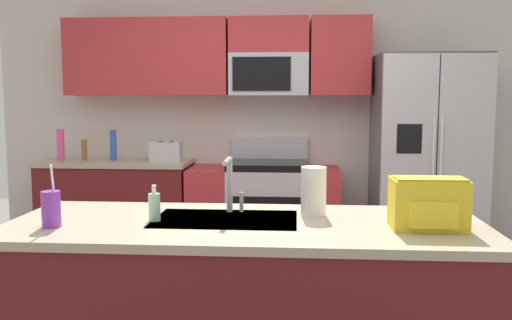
{
  "coord_description": "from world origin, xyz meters",
  "views": [
    {
      "loc": [
        0.29,
        -3.12,
        1.47
      ],
      "look_at": [
        0.02,
        0.6,
        1.05
      ],
      "focal_mm": 38.23,
      "sensor_mm": 36.0,
      "label": 1
    }
  ],
  "objects_px": {
    "range_oven": "(264,211)",
    "paper_towel_roll": "(314,191)",
    "refrigerator": "(426,161)",
    "bottle_blue": "(113,145)",
    "pepper_mill": "(84,150)",
    "drink_cup_purple": "(51,209)",
    "sink_faucet": "(230,180)",
    "soap_dispenser": "(154,207)",
    "toaster": "(166,152)",
    "bottle_pink": "(61,145)",
    "backpack": "(428,202)"
  },
  "relations": [
    {
      "from": "refrigerator",
      "to": "bottle_blue",
      "type": "height_order",
      "value": "refrigerator"
    },
    {
      "from": "range_oven",
      "to": "pepper_mill",
      "type": "xyz_separation_m",
      "value": [
        -1.68,
        -0.0,
        0.55
      ]
    },
    {
      "from": "range_oven",
      "to": "soap_dispenser",
      "type": "distance_m",
      "value": 2.54
    },
    {
      "from": "sink_faucet",
      "to": "drink_cup_purple",
      "type": "relative_size",
      "value": 1.0
    },
    {
      "from": "range_oven",
      "to": "paper_towel_roll",
      "type": "xyz_separation_m",
      "value": [
        0.38,
        -2.27,
        0.58
      ]
    },
    {
      "from": "refrigerator",
      "to": "soap_dispenser",
      "type": "relative_size",
      "value": 10.88
    },
    {
      "from": "drink_cup_purple",
      "to": "backpack",
      "type": "xyz_separation_m",
      "value": [
        1.67,
        0.09,
        0.03
      ]
    },
    {
      "from": "soap_dispenser",
      "to": "bottle_blue",
      "type": "bearing_deg",
      "value": 112.84
    },
    {
      "from": "soap_dispenser",
      "to": "paper_towel_roll",
      "type": "xyz_separation_m",
      "value": [
        0.75,
        0.18,
        0.05
      ]
    },
    {
      "from": "refrigerator",
      "to": "drink_cup_purple",
      "type": "distance_m",
      "value": 3.37
    },
    {
      "from": "bottle_blue",
      "to": "bottle_pink",
      "type": "xyz_separation_m",
      "value": [
        -0.48,
        -0.05,
        0.0
      ]
    },
    {
      "from": "refrigerator",
      "to": "sink_faucet",
      "type": "height_order",
      "value": "refrigerator"
    },
    {
      "from": "soap_dispenser",
      "to": "backpack",
      "type": "bearing_deg",
      "value": -2.78
    },
    {
      "from": "drink_cup_purple",
      "to": "soap_dispenser",
      "type": "distance_m",
      "value": 0.46
    },
    {
      "from": "sink_faucet",
      "to": "refrigerator",
      "type": "bearing_deg",
      "value": 55.98
    },
    {
      "from": "range_oven",
      "to": "drink_cup_purple",
      "type": "xyz_separation_m",
      "value": [
        -0.8,
        -2.6,
        0.54
      ]
    },
    {
      "from": "range_oven",
      "to": "backpack",
      "type": "distance_m",
      "value": 2.72
    },
    {
      "from": "toaster",
      "to": "bottle_pink",
      "type": "distance_m",
      "value": 0.99
    },
    {
      "from": "backpack",
      "to": "drink_cup_purple",
      "type": "bearing_deg",
      "value": -176.87
    },
    {
      "from": "drink_cup_purple",
      "to": "pepper_mill",
      "type": "bearing_deg",
      "value": 108.69
    },
    {
      "from": "range_oven",
      "to": "paper_towel_roll",
      "type": "bearing_deg",
      "value": -80.54
    },
    {
      "from": "bottle_pink",
      "to": "backpack",
      "type": "relative_size",
      "value": 0.91
    },
    {
      "from": "pepper_mill",
      "to": "backpack",
      "type": "relative_size",
      "value": 0.59
    },
    {
      "from": "bottle_blue",
      "to": "backpack",
      "type": "distance_m",
      "value": 3.38
    },
    {
      "from": "pepper_mill",
      "to": "paper_towel_roll",
      "type": "xyz_separation_m",
      "value": [
        2.06,
        -2.27,
        0.02
      ]
    },
    {
      "from": "sink_faucet",
      "to": "range_oven",
      "type": "bearing_deg",
      "value": 89.08
    },
    {
      "from": "soap_dispenser",
      "to": "toaster",
      "type": "bearing_deg",
      "value": 102.29
    },
    {
      "from": "paper_towel_roll",
      "to": "drink_cup_purple",
      "type": "bearing_deg",
      "value": -164.31
    },
    {
      "from": "pepper_mill",
      "to": "bottle_blue",
      "type": "bearing_deg",
      "value": -2.13
    },
    {
      "from": "pepper_mill",
      "to": "bottle_blue",
      "type": "height_order",
      "value": "bottle_blue"
    },
    {
      "from": "soap_dispenser",
      "to": "drink_cup_purple",
      "type": "bearing_deg",
      "value": -160.51
    },
    {
      "from": "bottle_blue",
      "to": "soap_dispenser",
      "type": "height_order",
      "value": "bottle_blue"
    },
    {
      "from": "pepper_mill",
      "to": "sink_faucet",
      "type": "bearing_deg",
      "value": -53.8
    },
    {
      "from": "refrigerator",
      "to": "sink_faucet",
      "type": "relative_size",
      "value": 6.56
    },
    {
      "from": "sink_faucet",
      "to": "drink_cup_purple",
      "type": "distance_m",
      "value": 0.85
    },
    {
      "from": "range_oven",
      "to": "sink_faucet",
      "type": "xyz_separation_m",
      "value": [
        -0.04,
        -2.25,
        0.62
      ]
    },
    {
      "from": "pepper_mill",
      "to": "drink_cup_purple",
      "type": "bearing_deg",
      "value": -71.31
    },
    {
      "from": "drink_cup_purple",
      "to": "bottle_pink",
      "type": "bearing_deg",
      "value": 113.0
    },
    {
      "from": "bottle_blue",
      "to": "backpack",
      "type": "xyz_separation_m",
      "value": [
        2.27,
        -2.5,
        -0.02
      ]
    },
    {
      "from": "refrigerator",
      "to": "range_oven",
      "type": "bearing_deg",
      "value": 177.12
    },
    {
      "from": "refrigerator",
      "to": "bottle_pink",
      "type": "height_order",
      "value": "refrigerator"
    },
    {
      "from": "backpack",
      "to": "sink_faucet",
      "type": "bearing_deg",
      "value": 163.65
    },
    {
      "from": "refrigerator",
      "to": "sink_faucet",
      "type": "bearing_deg",
      "value": -124.02
    },
    {
      "from": "bottle_pink",
      "to": "drink_cup_purple",
      "type": "distance_m",
      "value": 2.76
    },
    {
      "from": "toaster",
      "to": "soap_dispenser",
      "type": "bearing_deg",
      "value": -77.71
    },
    {
      "from": "bottle_pink",
      "to": "pepper_mill",
      "type": "bearing_deg",
      "value": 16.6
    },
    {
      "from": "soap_dispenser",
      "to": "pepper_mill",
      "type": "bearing_deg",
      "value": 118.11
    },
    {
      "from": "bottle_blue",
      "to": "sink_faucet",
      "type": "xyz_separation_m",
      "value": [
        1.36,
        -2.23,
        0.03
      ]
    },
    {
      "from": "refrigerator",
      "to": "drink_cup_purple",
      "type": "height_order",
      "value": "refrigerator"
    },
    {
      "from": "bottle_blue",
      "to": "sink_faucet",
      "type": "relative_size",
      "value": 1.01
    }
  ]
}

